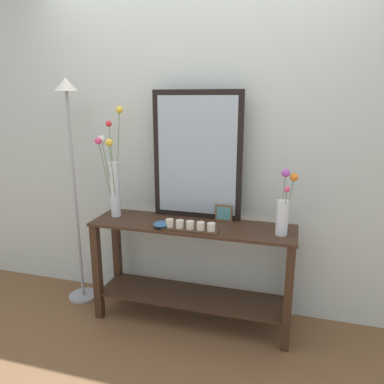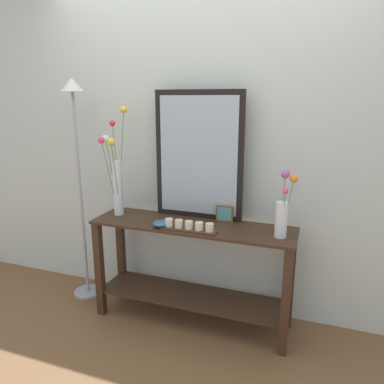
# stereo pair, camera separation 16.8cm
# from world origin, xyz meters

# --- Properties ---
(ground_plane) EXTENTS (7.00, 6.00, 0.02)m
(ground_plane) POSITION_xyz_m (0.00, 0.00, -0.01)
(ground_plane) COLOR brown
(wall_back) EXTENTS (6.40, 0.08, 2.70)m
(wall_back) POSITION_xyz_m (0.00, 0.32, 1.35)
(wall_back) COLOR beige
(wall_back) RESTS_ON ground
(console_table) EXTENTS (1.48, 0.40, 0.78)m
(console_table) POSITION_xyz_m (0.00, 0.00, 0.47)
(console_table) COLOR #382316
(console_table) RESTS_ON ground
(mirror_leaning) EXTENTS (0.67, 0.03, 0.94)m
(mirror_leaning) POSITION_xyz_m (-0.01, 0.17, 1.25)
(mirror_leaning) COLOR black
(mirror_leaning) RESTS_ON console_table
(tall_vase_left) EXTENTS (0.22, 0.33, 0.82)m
(tall_vase_left) POSITION_xyz_m (-0.63, 0.03, 1.09)
(tall_vase_left) COLOR silver
(tall_vase_left) RESTS_ON console_table
(vase_right) EXTENTS (0.13, 0.15, 0.44)m
(vase_right) POSITION_xyz_m (0.63, -0.03, 0.95)
(vase_right) COLOR silver
(vase_right) RESTS_ON console_table
(candle_tray) EXTENTS (0.39, 0.09, 0.07)m
(candle_tray) POSITION_xyz_m (0.02, -0.13, 0.81)
(candle_tray) COLOR #472D1C
(candle_tray) RESTS_ON console_table
(picture_frame_small) EXTENTS (0.13, 0.01, 0.12)m
(picture_frame_small) POSITION_xyz_m (0.21, 0.13, 0.84)
(picture_frame_small) COLOR brown
(picture_frame_small) RESTS_ON console_table
(decorative_bowl) EXTENTS (0.12, 0.12, 0.04)m
(decorative_bowl) POSITION_xyz_m (-0.19, -0.12, 0.80)
(decorative_bowl) COLOR #2D5B84
(decorative_bowl) RESTS_ON console_table
(floor_lamp) EXTENTS (0.24, 0.24, 1.81)m
(floor_lamp) POSITION_xyz_m (-0.99, 0.06, 1.22)
(floor_lamp) COLOR #9E9EA3
(floor_lamp) RESTS_ON ground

